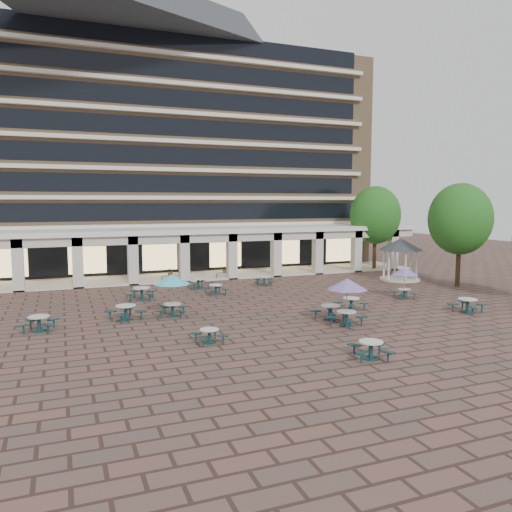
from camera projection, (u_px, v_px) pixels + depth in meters
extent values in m
plane|color=brown|center=(263.00, 309.00, 31.40)|extent=(120.00, 120.00, 0.00)
cube|color=#9C7C58|center=(174.00, 162.00, 53.83)|extent=(40.00, 15.00, 22.00)
cube|color=beige|center=(193.00, 225.00, 47.35)|extent=(36.80, 0.50, 0.35)
cube|color=black|center=(192.00, 212.00, 47.42)|extent=(35.20, 0.05, 1.60)
cube|color=beige|center=(192.00, 198.00, 47.07)|extent=(36.80, 0.50, 0.35)
cube|color=black|center=(191.00, 184.00, 47.14)|extent=(35.20, 0.05, 1.60)
cube|color=beige|center=(192.00, 170.00, 46.79)|extent=(36.80, 0.50, 0.35)
cube|color=black|center=(191.00, 156.00, 46.86)|extent=(35.20, 0.05, 1.60)
cube|color=beige|center=(191.00, 142.00, 46.51)|extent=(36.80, 0.50, 0.35)
cube|color=black|center=(191.00, 128.00, 46.58)|extent=(35.20, 0.05, 1.60)
cube|color=beige|center=(191.00, 113.00, 46.23)|extent=(36.80, 0.50, 0.35)
cube|color=black|center=(190.00, 99.00, 46.30)|extent=(35.20, 0.05, 1.60)
cube|color=beige|center=(191.00, 84.00, 45.95)|extent=(36.80, 0.50, 0.35)
cube|color=black|center=(190.00, 70.00, 46.02)|extent=(35.20, 0.05, 1.60)
cube|color=beige|center=(190.00, 55.00, 45.67)|extent=(36.80, 0.50, 0.35)
cube|color=black|center=(189.00, 41.00, 45.74)|extent=(35.20, 0.05, 1.60)
cube|color=white|center=(200.00, 230.00, 44.84)|extent=(42.00, 6.60, 0.40)
cube|color=beige|center=(209.00, 237.00, 42.24)|extent=(42.00, 0.30, 0.90)
cube|color=black|center=(193.00, 254.00, 47.59)|extent=(38.00, 0.15, 3.20)
cube|color=beige|center=(201.00, 275.00, 45.28)|extent=(42.00, 6.00, 0.12)
cube|color=beige|center=(18.00, 265.00, 37.32)|extent=(0.80, 0.80, 4.00)
cube|color=beige|center=(78.00, 263.00, 38.85)|extent=(0.80, 0.80, 4.00)
cube|color=beige|center=(133.00, 260.00, 40.37)|extent=(0.80, 0.80, 4.00)
cube|color=beige|center=(184.00, 258.00, 41.90)|extent=(0.80, 0.80, 4.00)
cube|color=beige|center=(232.00, 256.00, 43.43)|extent=(0.80, 0.80, 4.00)
cube|color=beige|center=(276.00, 254.00, 44.96)|extent=(0.80, 0.80, 4.00)
cube|color=beige|center=(318.00, 253.00, 46.48)|extent=(0.80, 0.80, 4.00)
cube|color=beige|center=(356.00, 251.00, 48.01)|extent=(0.80, 0.80, 4.00)
cube|color=beige|center=(393.00, 250.00, 49.54)|extent=(0.80, 0.80, 4.00)
cube|color=#FFD88C|center=(7.00, 263.00, 41.69)|extent=(3.20, 0.08, 2.40)
cube|color=#FFD88C|center=(87.00, 260.00, 44.00)|extent=(3.20, 0.08, 2.40)
cube|color=#FFD88C|center=(160.00, 257.00, 46.32)|extent=(3.20, 0.08, 2.40)
cube|color=#FFD88C|center=(226.00, 255.00, 48.63)|extent=(3.20, 0.08, 2.40)
cube|color=#FFD88C|center=(285.00, 252.00, 50.95)|extent=(3.20, 0.08, 2.40)
cube|color=#FFD88C|center=(340.00, 250.00, 53.27)|extent=(3.20, 0.08, 2.40)
cylinder|color=#153C3F|center=(209.00, 343.00, 23.79)|extent=(0.63, 0.63, 0.04)
cylinder|color=#153C3F|center=(209.00, 337.00, 23.76)|extent=(0.16, 0.16, 0.60)
cylinder|color=silver|center=(209.00, 329.00, 23.72)|extent=(0.91, 0.91, 0.05)
cube|color=#153C3F|center=(215.00, 331.00, 24.42)|extent=(0.51, 0.55, 0.05)
cylinder|color=#153C3F|center=(215.00, 335.00, 24.44)|extent=(0.07, 0.07, 0.38)
cube|color=#153C3F|center=(196.00, 334.00, 23.97)|extent=(0.55, 0.51, 0.05)
cylinder|color=#153C3F|center=(196.00, 338.00, 23.99)|extent=(0.07, 0.07, 0.38)
cube|color=#153C3F|center=(203.00, 339.00, 23.08)|extent=(0.51, 0.55, 0.05)
cylinder|color=#153C3F|center=(203.00, 343.00, 23.10)|extent=(0.07, 0.07, 0.38)
cube|color=#153C3F|center=(223.00, 336.00, 23.53)|extent=(0.55, 0.51, 0.05)
cylinder|color=#153C3F|center=(223.00, 340.00, 23.55)|extent=(0.07, 0.07, 0.38)
cylinder|color=#153C3F|center=(371.00, 358.00, 21.40)|extent=(0.72, 0.72, 0.04)
cylinder|color=#153C3F|center=(371.00, 351.00, 21.37)|extent=(0.19, 0.19, 0.68)
cylinder|color=silver|center=(371.00, 342.00, 21.32)|extent=(1.03, 1.03, 0.05)
cube|color=#153C3F|center=(380.00, 344.00, 21.96)|extent=(0.64, 0.52, 0.05)
cylinder|color=#153C3F|center=(379.00, 350.00, 21.98)|extent=(0.08, 0.08, 0.43)
cube|color=#153C3F|center=(354.00, 345.00, 21.88)|extent=(0.52, 0.64, 0.05)
cylinder|color=#153C3F|center=(354.00, 350.00, 21.90)|extent=(0.08, 0.08, 0.43)
cube|color=#153C3F|center=(362.00, 353.00, 20.75)|extent=(0.64, 0.52, 0.05)
cylinder|color=#153C3F|center=(361.00, 358.00, 20.78)|extent=(0.08, 0.08, 0.43)
cube|color=#153C3F|center=(388.00, 352.00, 20.83)|extent=(0.52, 0.64, 0.05)
cylinder|color=#153C3F|center=(388.00, 358.00, 20.86)|extent=(0.08, 0.08, 0.43)
cylinder|color=#153C3F|center=(351.00, 310.00, 31.07)|extent=(0.72, 0.72, 0.04)
cylinder|color=#153C3F|center=(351.00, 305.00, 31.04)|extent=(0.19, 0.19, 0.68)
cylinder|color=silver|center=(351.00, 298.00, 30.99)|extent=(1.03, 1.03, 0.05)
cube|color=#153C3F|center=(351.00, 300.00, 31.81)|extent=(0.55, 0.63, 0.05)
cylinder|color=#153C3F|center=(351.00, 304.00, 31.83)|extent=(0.08, 0.08, 0.43)
cube|color=#153C3F|center=(338.00, 302.00, 31.19)|extent=(0.63, 0.55, 0.05)
cylinder|color=#153C3F|center=(338.00, 306.00, 31.21)|extent=(0.08, 0.08, 0.43)
cube|color=#153C3F|center=(351.00, 305.00, 30.25)|extent=(0.55, 0.63, 0.05)
cylinder|color=#153C3F|center=(351.00, 309.00, 30.27)|extent=(0.08, 0.08, 0.43)
cube|color=#153C3F|center=(364.00, 303.00, 30.87)|extent=(0.63, 0.55, 0.05)
cylinder|color=#153C3F|center=(364.00, 307.00, 30.89)|extent=(0.08, 0.08, 0.43)
cylinder|color=#153C3F|center=(467.00, 312.00, 30.44)|extent=(0.78, 0.78, 0.04)
cylinder|color=#153C3F|center=(467.00, 306.00, 30.41)|extent=(0.20, 0.20, 0.73)
cylinder|color=silver|center=(468.00, 299.00, 30.36)|extent=(1.11, 1.11, 0.06)
cube|color=#153C3F|center=(463.00, 302.00, 31.25)|extent=(0.54, 0.69, 0.06)
cylinder|color=#153C3F|center=(462.00, 306.00, 31.28)|extent=(0.09, 0.09, 0.47)
cube|color=#153C3F|center=(453.00, 304.00, 30.45)|extent=(0.69, 0.54, 0.06)
cylinder|color=#153C3F|center=(453.00, 308.00, 30.48)|extent=(0.09, 0.09, 0.47)
cube|color=#153C3F|center=(473.00, 307.00, 29.53)|extent=(0.54, 0.69, 0.06)
cylinder|color=#153C3F|center=(472.00, 312.00, 29.56)|extent=(0.09, 0.09, 0.47)
cube|color=#153C3F|center=(482.00, 305.00, 30.33)|extent=(0.69, 0.54, 0.06)
cylinder|color=#153C3F|center=(482.00, 309.00, 30.36)|extent=(0.09, 0.09, 0.47)
cylinder|color=#153C3F|center=(173.00, 316.00, 29.35)|extent=(0.71, 0.71, 0.04)
cylinder|color=#153C3F|center=(173.00, 311.00, 29.32)|extent=(0.18, 0.18, 0.67)
cylinder|color=silver|center=(172.00, 304.00, 29.27)|extent=(1.02, 1.02, 0.05)
cube|color=#153C3F|center=(183.00, 307.00, 29.87)|extent=(0.63, 0.49, 0.05)
cylinder|color=#153C3F|center=(184.00, 311.00, 29.89)|extent=(0.08, 0.08, 0.43)
cube|color=#153C3F|center=(165.00, 307.00, 29.87)|extent=(0.49, 0.63, 0.05)
cylinder|color=#153C3F|center=(165.00, 311.00, 29.89)|extent=(0.08, 0.08, 0.43)
cube|color=#153C3F|center=(161.00, 311.00, 28.75)|extent=(0.63, 0.49, 0.05)
cylinder|color=#153C3F|center=(161.00, 315.00, 28.77)|extent=(0.08, 0.08, 0.43)
cube|color=#153C3F|center=(181.00, 311.00, 28.75)|extent=(0.49, 0.63, 0.05)
cylinder|color=#153C3F|center=(181.00, 315.00, 28.77)|extent=(0.08, 0.08, 0.43)
cylinder|color=gray|center=(172.00, 296.00, 29.22)|extent=(0.05, 0.05, 2.45)
cone|color=#3EC9D4|center=(172.00, 279.00, 29.12)|extent=(2.14, 2.14, 0.56)
cylinder|color=#153C3F|center=(126.00, 320.00, 28.44)|extent=(0.79, 0.79, 0.05)
cylinder|color=#153C3F|center=(126.00, 313.00, 28.40)|extent=(0.20, 0.20, 0.75)
cylinder|color=silver|center=(126.00, 306.00, 28.35)|extent=(1.14, 1.14, 0.06)
cube|color=#153C3F|center=(130.00, 308.00, 29.27)|extent=(0.53, 0.70, 0.06)
cylinder|color=#153C3F|center=(130.00, 312.00, 29.30)|extent=(0.09, 0.09, 0.48)
cube|color=#153C3F|center=(110.00, 311.00, 28.41)|extent=(0.70, 0.53, 0.06)
cylinder|color=#153C3F|center=(110.00, 316.00, 28.43)|extent=(0.09, 0.09, 0.48)
cube|color=#153C3F|center=(121.00, 315.00, 27.51)|extent=(0.53, 0.70, 0.06)
cylinder|color=#153C3F|center=(121.00, 319.00, 27.54)|extent=(0.09, 0.09, 0.48)
cube|color=#153C3F|center=(141.00, 311.00, 28.37)|extent=(0.70, 0.53, 0.06)
cylinder|color=#153C3F|center=(141.00, 316.00, 28.40)|extent=(0.09, 0.09, 0.48)
cylinder|color=#153C3F|center=(346.00, 325.00, 27.17)|extent=(0.74, 0.74, 0.04)
cylinder|color=#153C3F|center=(346.00, 319.00, 27.14)|extent=(0.19, 0.19, 0.70)
cylinder|color=silver|center=(347.00, 312.00, 27.09)|extent=(1.06, 1.06, 0.05)
cube|color=#153C3F|center=(344.00, 314.00, 27.95)|extent=(0.48, 0.65, 0.05)
cylinder|color=#153C3F|center=(343.00, 318.00, 27.97)|extent=(0.08, 0.08, 0.45)
cube|color=#153C3F|center=(331.00, 317.00, 27.11)|extent=(0.65, 0.48, 0.05)
cylinder|color=#153C3F|center=(331.00, 322.00, 27.13)|extent=(0.08, 0.08, 0.45)
cube|color=#153C3F|center=(350.00, 321.00, 26.30)|extent=(0.48, 0.65, 0.05)
cylinder|color=#153C3F|center=(350.00, 325.00, 26.33)|extent=(0.08, 0.08, 0.45)
cube|color=#153C3F|center=(362.00, 317.00, 27.14)|extent=(0.65, 0.48, 0.05)
cylinder|color=#153C3F|center=(361.00, 321.00, 27.17)|extent=(0.08, 0.08, 0.45)
cylinder|color=gray|center=(347.00, 303.00, 27.04)|extent=(0.05, 0.05, 2.54)
cone|color=#7D69BA|center=(347.00, 284.00, 26.93)|extent=(2.23, 2.23, 0.58)
cylinder|color=#153C3F|center=(330.00, 319.00, 28.63)|extent=(0.76, 0.76, 0.04)
cylinder|color=#153C3F|center=(330.00, 313.00, 28.59)|extent=(0.20, 0.20, 0.72)
cylinder|color=silver|center=(331.00, 306.00, 28.55)|extent=(1.08, 1.08, 0.05)
cube|color=#153C3F|center=(329.00, 308.00, 29.42)|extent=(0.52, 0.67, 0.05)
cylinder|color=#153C3F|center=(329.00, 312.00, 29.45)|extent=(0.09, 0.09, 0.46)
cube|color=#153C3F|center=(316.00, 311.00, 28.62)|extent=(0.67, 0.52, 0.05)
cylinder|color=#153C3F|center=(316.00, 315.00, 28.64)|extent=(0.09, 0.09, 0.46)
cube|color=#153C3F|center=(332.00, 314.00, 27.74)|extent=(0.52, 0.67, 0.05)
cylinder|color=#153C3F|center=(332.00, 319.00, 27.77)|extent=(0.09, 0.09, 0.46)
cube|color=#153C3F|center=(345.00, 311.00, 28.55)|extent=(0.67, 0.52, 0.05)
cylinder|color=#153C3F|center=(345.00, 315.00, 28.57)|extent=(0.09, 0.09, 0.46)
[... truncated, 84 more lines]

